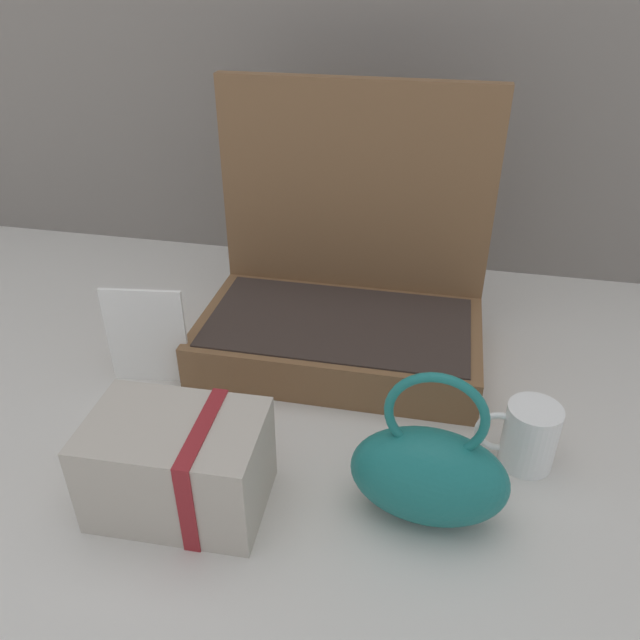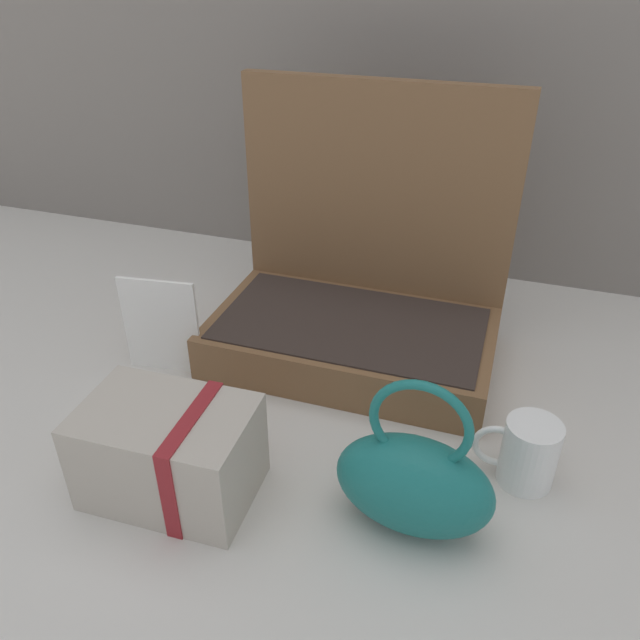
# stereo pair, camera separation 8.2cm
# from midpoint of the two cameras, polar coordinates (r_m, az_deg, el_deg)

# --- Properties ---
(ground_plane) EXTENTS (6.00, 6.00, 0.00)m
(ground_plane) POSITION_cam_midpoint_polar(r_m,az_deg,el_deg) (0.94, -1.96, -9.12)
(ground_plane) COLOR beige
(open_suitcase) EXTENTS (0.46, 0.28, 0.43)m
(open_suitcase) POSITION_cam_midpoint_polar(r_m,az_deg,el_deg) (1.05, -0.00, 2.26)
(open_suitcase) COLOR brown
(open_suitcase) RESTS_ON ground_plane
(teal_pouch_handbag) EXTENTS (0.20, 0.11, 0.22)m
(teal_pouch_handbag) POSITION_cam_midpoint_polar(r_m,az_deg,el_deg) (0.77, 6.87, -13.86)
(teal_pouch_handbag) COLOR #196B66
(teal_pouch_handbag) RESTS_ON ground_plane
(cream_toiletry_bag) EXTENTS (0.21, 0.15, 0.13)m
(cream_toiletry_bag) POSITION_cam_midpoint_polar(r_m,az_deg,el_deg) (0.81, -15.53, -12.74)
(cream_toiletry_bag) COLOR #B2A899
(cream_toiletry_bag) RESTS_ON ground_plane
(coffee_mug) EXTENTS (0.11, 0.07, 0.09)m
(coffee_mug) POSITION_cam_midpoint_polar(r_m,az_deg,el_deg) (0.87, 15.94, -10.23)
(coffee_mug) COLOR white
(coffee_mug) RESTS_ON ground_plane
(info_card_left) EXTENTS (0.13, 0.02, 0.17)m
(info_card_left) POSITION_cam_midpoint_polar(r_m,az_deg,el_deg) (1.02, -17.81, -1.52)
(info_card_left) COLOR white
(info_card_left) RESTS_ON ground_plane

